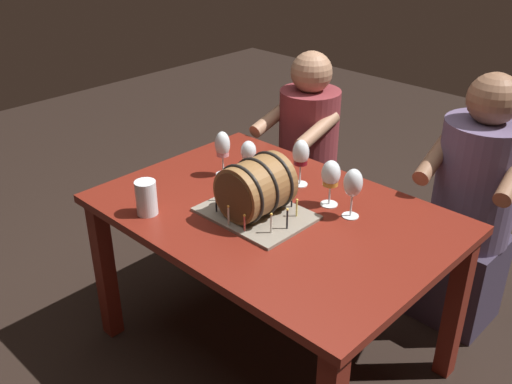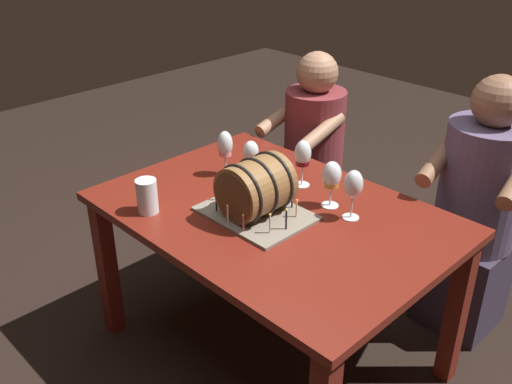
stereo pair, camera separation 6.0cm
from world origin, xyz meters
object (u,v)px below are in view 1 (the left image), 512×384
(wine_glass_amber, at_px, (331,176))
(beer_pint, at_px, (146,199))
(person_seated_left, at_px, (307,163))
(barrel_cake, at_px, (256,190))
(person_seated_right, at_px, (471,213))
(dining_table, at_px, (273,231))
(wine_glass_white, at_px, (249,153))
(wine_glass_empty, at_px, (353,184))
(wine_glass_rose, at_px, (222,147))
(wine_glass_red, at_px, (301,155))

(wine_glass_amber, height_order, beer_pint, wine_glass_amber)
(person_seated_left, bearing_deg, barrel_cake, -62.87)
(barrel_cake, relative_size, person_seated_right, 0.34)
(beer_pint, relative_size, person_seated_right, 0.11)
(person_seated_right, bearing_deg, dining_table, -120.58)
(wine_glass_white, height_order, beer_pint, wine_glass_white)
(wine_glass_empty, bearing_deg, wine_glass_rose, -172.07)
(wine_glass_empty, xyz_separation_m, wine_glass_white, (-0.53, -0.02, -0.03))
(barrel_cake, height_order, person_seated_left, person_seated_left)
(wine_glass_red, bearing_deg, person_seated_left, 125.95)
(barrel_cake, bearing_deg, wine_glass_empty, 41.83)
(wine_glass_empty, bearing_deg, dining_table, -146.01)
(beer_pint, bearing_deg, barrel_cake, 42.26)
(dining_table, distance_m, barrel_cake, 0.23)
(dining_table, bearing_deg, wine_glass_empty, 33.99)
(wine_glass_red, distance_m, wine_glass_amber, 0.21)
(wine_glass_empty, distance_m, wine_glass_rose, 0.63)
(wine_glass_red, xyz_separation_m, beer_pint, (-0.27, -0.60, -0.08))
(wine_glass_white, distance_m, person_seated_right, 1.03)
(wine_glass_amber, xyz_separation_m, person_seated_left, (-0.60, 0.61, -0.34))
(wine_glass_empty, xyz_separation_m, person_seated_right, (0.22, 0.63, -0.30))
(barrel_cake, xyz_separation_m, wine_glass_white, (-0.26, 0.22, 0.00))
(wine_glass_amber, bearing_deg, beer_pint, -130.63)
(beer_pint, xyz_separation_m, person_seated_left, (-0.13, 1.16, -0.27))
(person_seated_left, bearing_deg, dining_table, -59.44)
(person_seated_left, bearing_deg, wine_glass_amber, -45.37)
(barrel_cake, bearing_deg, dining_table, 72.99)
(wine_glass_empty, xyz_separation_m, wine_glass_amber, (-0.12, 0.02, -0.01))
(barrel_cake, distance_m, beer_pint, 0.43)
(wine_glass_rose, bearing_deg, dining_table, -12.18)
(person_seated_left, bearing_deg, wine_glass_white, -73.80)
(wine_glass_empty, relative_size, wine_glass_amber, 1.04)
(wine_glass_red, relative_size, person_seated_left, 0.18)
(wine_glass_white, bearing_deg, beer_pint, -96.31)
(wine_glass_amber, bearing_deg, wine_glass_white, -174.46)
(dining_table, relative_size, beer_pint, 9.92)
(dining_table, relative_size, wine_glass_rose, 6.71)
(wine_glass_rose, bearing_deg, wine_glass_white, 34.30)
(wine_glass_white, bearing_deg, wine_glass_rose, -145.70)
(wine_glass_red, relative_size, beer_pint, 1.50)
(wine_glass_empty, height_order, wine_glass_rose, wine_glass_rose)
(barrel_cake, distance_m, wine_glass_empty, 0.37)
(dining_table, bearing_deg, beer_pint, -133.03)
(beer_pint, bearing_deg, wine_glass_amber, 49.37)
(wine_glass_red, distance_m, person_seated_right, 0.83)
(wine_glass_white, distance_m, beer_pint, 0.51)
(person_seated_right, bearing_deg, wine_glass_red, -134.13)
(barrel_cake, xyz_separation_m, person_seated_left, (-0.45, 0.87, -0.32))
(wine_glass_red, height_order, beer_pint, wine_glass_red)
(beer_pint, bearing_deg, person_seated_left, 96.55)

